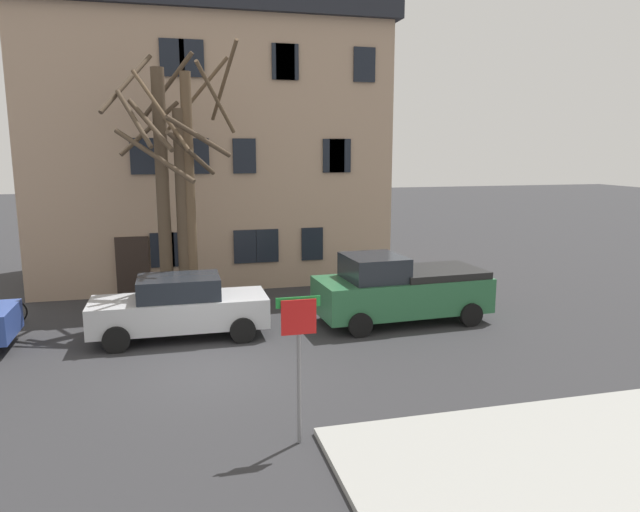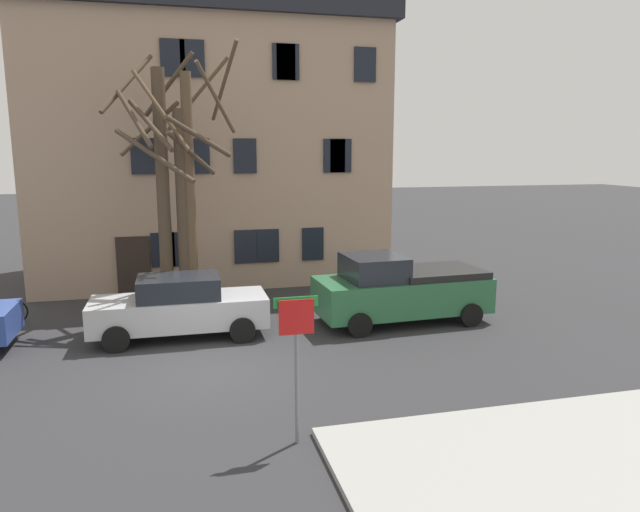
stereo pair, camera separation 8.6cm
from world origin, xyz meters
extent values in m
plane|color=#2D2D30|center=(0.00, 0.00, 0.00)|extent=(120.00, 120.00, 0.00)
cube|color=tan|center=(0.82, 10.99, 4.80)|extent=(12.91, 6.59, 9.60)
cube|color=#23262D|center=(0.82, 10.99, 10.32)|extent=(13.41, 7.09, 1.44)
cube|color=#2D231E|center=(-2.15, 7.65, 1.05)|extent=(1.10, 0.12, 2.10)
cube|color=black|center=(-1.14, 7.66, 1.60)|extent=(0.80, 0.08, 1.20)
cube|color=black|center=(-0.60, 7.66, 1.60)|extent=(0.80, 0.08, 1.20)
cube|color=black|center=(1.72, 7.66, 1.60)|extent=(0.80, 0.08, 1.20)
cube|color=black|center=(2.53, 7.66, 1.60)|extent=(0.80, 0.08, 1.20)
cube|color=black|center=(4.19, 7.66, 1.60)|extent=(0.80, 0.08, 1.20)
cube|color=black|center=(-1.64, 7.66, 4.80)|extent=(0.80, 0.08, 1.20)
cube|color=black|center=(0.16, 7.66, 4.80)|extent=(0.80, 0.08, 1.20)
cube|color=black|center=(1.77, 7.66, 4.80)|extent=(0.80, 0.08, 1.20)
cube|color=black|center=(5.00, 7.66, 4.80)|extent=(0.80, 0.08, 1.20)
cube|color=black|center=(5.24, 7.66, 4.80)|extent=(0.80, 0.08, 1.20)
cube|color=black|center=(-0.54, 7.66, 8.00)|extent=(0.80, 0.08, 1.20)
cube|color=black|center=(0.10, 7.66, 8.00)|extent=(0.80, 0.08, 1.20)
cube|color=black|center=(3.18, 7.66, 8.00)|extent=(0.80, 0.08, 1.20)
cube|color=black|center=(3.32, 7.66, 8.00)|extent=(0.80, 0.08, 1.20)
cube|color=black|center=(6.13, 7.66, 8.00)|extent=(0.80, 0.08, 1.20)
cylinder|color=#4C3D2D|center=(-1.00, 5.14, 3.68)|extent=(0.39, 0.39, 7.36)
cylinder|color=#4C3D2D|center=(-0.70, 5.87, 6.96)|extent=(1.61, 0.77, 1.91)
cylinder|color=#4C3D2D|center=(-1.69, 4.69, 5.89)|extent=(1.07, 1.53, 1.70)
cylinder|color=#4C3D2D|center=(-1.91, 5.83, 6.97)|extent=(1.55, 1.95, 1.94)
cylinder|color=#4C3D2D|center=(-1.31, 6.00, 5.67)|extent=(1.86, 0.78, 1.71)
cylinder|color=#4C3D2D|center=(-0.14, 4.48, 4.91)|extent=(1.46, 1.86, 1.30)
cylinder|color=#4C3D2D|center=(-0.44, 5.06, 3.11)|extent=(0.40, 0.40, 6.21)
cylinder|color=#4C3D2D|center=(-1.18, 4.04, 4.86)|extent=(2.18, 1.63, 1.51)
cylinder|color=#4C3D2D|center=(0.07, 4.17, 5.38)|extent=(1.90, 1.17, 1.17)
cylinder|color=#4C3D2D|center=(-1.25, 4.50, 5.71)|extent=(1.29, 1.77, 1.53)
cylinder|color=brown|center=(-0.23, 5.00, 3.63)|extent=(0.32, 0.32, 7.25)
cylinder|color=brown|center=(0.60, 4.43, 6.46)|extent=(1.27, 1.77, 1.89)
cylinder|color=brown|center=(-0.97, 4.29, 6.12)|extent=(1.55, 1.61, 2.29)
cylinder|color=brown|center=(0.11, 5.96, 6.66)|extent=(2.04, 0.82, 2.32)
cylinder|color=brown|center=(0.91, 5.28, 7.01)|extent=(0.69, 2.38, 2.16)
cube|color=#B7BABF|center=(-0.68, 2.72, 0.71)|extent=(4.67, 1.74, 0.79)
cube|color=#1E232B|center=(-0.68, 2.72, 1.40)|extent=(2.15, 1.52, 0.58)
cylinder|color=black|center=(-2.27, 1.87, 0.34)|extent=(0.68, 0.22, 0.68)
cylinder|color=black|center=(-2.26, 3.59, 0.34)|extent=(0.68, 0.22, 0.68)
cylinder|color=black|center=(0.90, 1.85, 0.34)|extent=(0.68, 0.22, 0.68)
cylinder|color=black|center=(0.91, 3.57, 0.34)|extent=(0.68, 0.22, 0.68)
cube|color=#2D6B42|center=(5.70, 2.64, 0.82)|extent=(5.11, 2.30, 1.01)
cube|color=#1E232B|center=(4.79, 2.60, 1.68)|extent=(1.69, 1.89, 0.70)
cube|color=black|center=(6.80, 2.69, 1.43)|extent=(2.70, 2.11, 0.20)
cylinder|color=black|center=(4.04, 1.53, 0.34)|extent=(0.69, 0.25, 0.68)
cylinder|color=black|center=(3.94, 3.59, 0.34)|extent=(0.69, 0.25, 0.68)
cylinder|color=black|center=(7.45, 1.68, 0.34)|extent=(0.69, 0.25, 0.68)
cylinder|color=black|center=(7.35, 3.75, 0.34)|extent=(0.69, 0.25, 0.68)
cylinder|color=slate|center=(1.19, -3.76, 1.29)|extent=(0.07, 0.07, 2.57)
cube|color=red|center=(1.19, -3.78, 2.27)|extent=(0.60, 0.03, 0.60)
cube|color=#1E8C38|center=(1.19, -3.74, 2.52)|extent=(0.76, 0.02, 0.18)
torus|color=black|center=(-5.35, 5.18, 0.36)|extent=(0.71, 0.05, 0.71)
camera|label=1|loc=(-0.81, -12.99, 5.04)|focal=32.84mm
camera|label=2|loc=(-0.72, -13.02, 5.04)|focal=32.84mm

